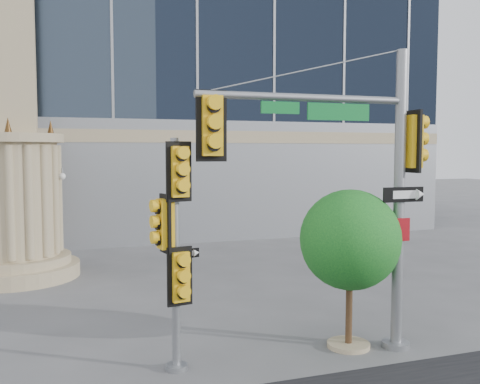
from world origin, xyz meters
name	(u,v)px	position (x,y,z in m)	size (l,w,h in m)	color
ground	(266,343)	(0.00, 0.00, 0.00)	(120.00, 120.00, 0.00)	#545456
monument	(11,122)	(-6.00, 9.00, 5.52)	(4.40, 4.40, 16.60)	tan
main_signal_pole	(352,166)	(1.51, -1.18, 4.17)	(5.22, 0.63, 6.72)	slate
secondary_signal_pole	(175,236)	(-2.34, -0.91, 2.79)	(0.86, 0.63, 4.76)	slate
street_tree	(351,244)	(1.74, -0.82, 2.39)	(2.33, 2.28, 3.64)	tan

